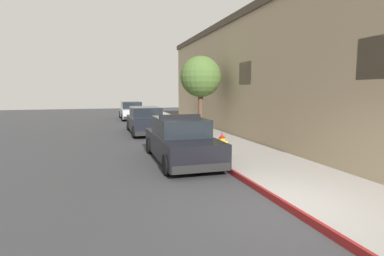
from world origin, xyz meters
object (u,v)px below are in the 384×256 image
at_px(police_cruiser, 181,141).
at_px(street_tree, 201,77).
at_px(parked_car_dark_far, 131,111).
at_px(parked_car_silver_ahead, 146,121).
at_px(fire_hydrant, 222,143).

height_order(police_cruiser, street_tree, street_tree).
xyz_separation_m(parked_car_dark_far, street_tree, (2.66, -11.78, 2.51)).
relative_size(police_cruiser, parked_car_dark_far, 1.00).
relative_size(parked_car_dark_far, street_tree, 1.14).
bearing_deg(parked_car_silver_ahead, parked_car_dark_far, 89.68).
relative_size(police_cruiser, parked_car_silver_ahead, 1.00).
height_order(parked_car_dark_far, street_tree, street_tree).
relative_size(police_cruiser, fire_hydrant, 6.37).
xyz_separation_m(parked_car_silver_ahead, fire_hydrant, (1.90, -7.39, -0.23)).
xyz_separation_m(police_cruiser, parked_car_dark_far, (-0.12, 17.25, -0.00)).
bearing_deg(police_cruiser, fire_hydrant, 9.67).
bearing_deg(fire_hydrant, police_cruiser, -170.33).
height_order(police_cruiser, parked_car_silver_ahead, police_cruiser).
xyz_separation_m(police_cruiser, fire_hydrant, (1.72, 0.29, -0.23)).
height_order(fire_hydrant, street_tree, street_tree).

